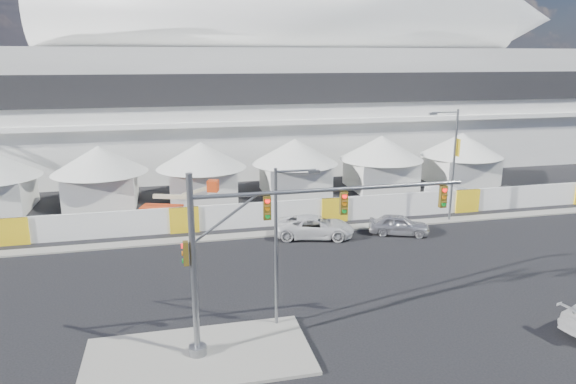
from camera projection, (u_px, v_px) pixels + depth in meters
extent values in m
plane|color=black|center=(310.00, 312.00, 27.03)|extent=(160.00, 160.00, 0.00)
cube|color=gray|center=(199.00, 356.00, 22.88)|extent=(10.00, 5.00, 0.15)
cube|color=gray|center=(500.00, 216.00, 43.15)|extent=(80.00, 1.20, 0.12)
cube|color=silver|center=(284.00, 105.00, 66.58)|extent=(80.00, 24.00, 14.00)
cube|color=black|center=(309.00, 89.00, 54.41)|extent=(68.00, 0.30, 3.20)
cube|color=white|center=(310.00, 122.00, 55.07)|extent=(72.00, 0.80, 0.50)
cylinder|color=white|center=(288.00, 17.00, 61.96)|extent=(57.60, 8.40, 8.40)
cylinder|color=white|center=(304.00, 21.00, 62.50)|extent=(51.60, 6.80, 6.80)
cylinder|color=white|center=(319.00, 24.00, 63.04)|extent=(45.60, 5.20, 5.20)
cone|color=white|center=(525.00, 19.00, 69.04)|extent=(8.00, 7.60, 7.60)
cube|color=white|center=(102.00, 188.00, 46.44)|extent=(6.00, 6.00, 3.00)
cone|color=white|center=(99.00, 159.00, 45.75)|extent=(8.40, 8.40, 2.40)
cube|color=white|center=(202.00, 183.00, 48.40)|extent=(6.00, 6.00, 3.00)
cone|color=white|center=(201.00, 155.00, 47.71)|extent=(8.40, 8.40, 2.40)
cube|color=white|center=(295.00, 178.00, 50.35)|extent=(6.00, 6.00, 3.00)
cone|color=white|center=(295.00, 151.00, 49.67)|extent=(8.40, 8.40, 2.40)
cube|color=white|center=(380.00, 174.00, 52.31)|extent=(6.00, 6.00, 3.00)
cone|color=white|center=(381.00, 148.00, 51.63)|extent=(8.40, 8.40, 2.40)
cube|color=white|center=(460.00, 170.00, 54.27)|extent=(6.00, 6.00, 3.00)
cone|color=white|center=(462.00, 144.00, 53.59)|extent=(8.40, 8.40, 2.40)
cube|color=white|center=(334.00, 209.00, 41.75)|extent=(70.00, 0.25, 2.00)
imported|color=silver|center=(399.00, 225.00, 38.71)|extent=(3.34, 4.84, 1.53)
imported|color=silver|center=(315.00, 227.00, 38.08)|extent=(4.02, 6.28, 1.61)
imported|color=white|center=(447.00, 190.00, 48.98)|extent=(3.21, 4.41, 1.38)
imported|color=black|center=(508.00, 191.00, 48.77)|extent=(2.69, 4.11, 1.30)
cylinder|color=gray|center=(194.00, 268.00, 21.86)|extent=(0.28, 0.28, 8.28)
cylinder|color=gray|center=(198.00, 350.00, 22.86)|extent=(0.80, 0.80, 0.40)
cylinder|color=gray|center=(333.00, 189.00, 22.42)|extent=(12.32, 0.18, 0.18)
cube|color=#594714|center=(267.00, 208.00, 21.94)|extent=(0.32, 0.22, 1.05)
cube|color=#594714|center=(344.00, 203.00, 22.69)|extent=(0.32, 0.22, 1.05)
cube|color=#594714|center=(443.00, 196.00, 23.75)|extent=(0.32, 0.22, 1.05)
cube|color=#594714|center=(186.00, 253.00, 21.62)|extent=(0.22, 0.32, 1.05)
cylinder|color=slate|center=(276.00, 248.00, 24.61)|extent=(0.16, 0.16, 7.91)
cylinder|color=slate|center=(296.00, 171.00, 23.86)|extent=(1.93, 0.11, 0.11)
cube|color=slate|center=(314.00, 172.00, 24.07)|extent=(0.53, 0.22, 0.13)
cylinder|color=slate|center=(453.00, 167.00, 40.98)|extent=(0.18, 0.18, 9.09)
cylinder|color=slate|center=(445.00, 112.00, 39.63)|extent=(2.22, 0.12, 0.12)
cube|color=slate|center=(433.00, 114.00, 39.44)|extent=(0.61, 0.25, 0.15)
cube|color=yellow|center=(458.00, 148.00, 40.65)|extent=(0.03, 0.61, 1.41)
cube|color=red|center=(162.00, 212.00, 42.78)|extent=(3.64, 2.50, 1.02)
cube|color=beige|center=(175.00, 196.00, 42.68)|extent=(3.43, 1.47, 0.32)
cube|color=beige|center=(199.00, 188.00, 42.98)|extent=(2.67, 1.16, 1.12)
cube|color=red|center=(214.00, 182.00, 43.15)|extent=(1.06, 1.06, 0.93)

